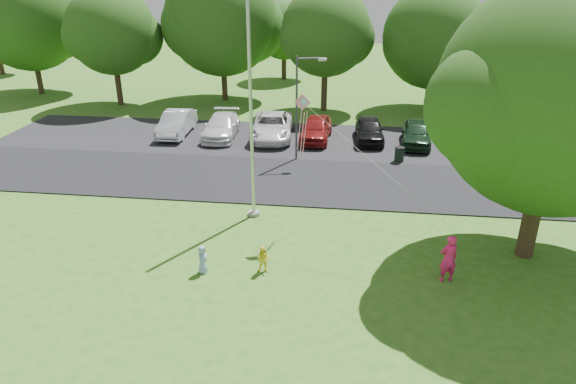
# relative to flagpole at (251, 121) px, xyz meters

# --- Properties ---
(ground) EXTENTS (120.00, 120.00, 0.00)m
(ground) POSITION_rel_flagpole_xyz_m (3.50, -5.00, -4.17)
(ground) COLOR #34671B
(ground) RESTS_ON ground
(park_road) EXTENTS (60.00, 6.00, 0.06)m
(park_road) POSITION_rel_flagpole_xyz_m (3.50, 4.00, -4.14)
(park_road) COLOR black
(park_road) RESTS_ON ground
(parking_strip) EXTENTS (42.00, 7.00, 0.06)m
(parking_strip) POSITION_rel_flagpole_xyz_m (3.50, 10.50, -4.14)
(parking_strip) COLOR black
(parking_strip) RESTS_ON ground
(flagpole) EXTENTS (0.50, 0.50, 10.00)m
(flagpole) POSITION_rel_flagpole_xyz_m (0.00, 0.00, 0.00)
(flagpole) COLOR #B7BABF
(flagpole) RESTS_ON ground
(street_lamp) EXTENTS (1.56, 0.51, 5.61)m
(street_lamp) POSITION_rel_flagpole_xyz_m (1.27, 7.11, -0.80)
(street_lamp) COLOR #3F3F44
(street_lamp) RESTS_ON ground
(trash_can) EXTENTS (0.54, 0.54, 0.86)m
(trash_can) POSITION_rel_flagpole_xyz_m (6.63, 7.35, -3.73)
(trash_can) COLOR black
(trash_can) RESTS_ON ground
(big_tree) EXTENTS (8.63, 7.81, 9.78)m
(big_tree) POSITION_rel_flagpole_xyz_m (10.38, -2.10, 1.54)
(big_tree) COLOR #332316
(big_tree) RESTS_ON ground
(tree_row) EXTENTS (64.35, 11.94, 10.88)m
(tree_row) POSITION_rel_flagpole_xyz_m (5.09, 19.23, 1.55)
(tree_row) COLOR #332316
(tree_row) RESTS_ON ground
(horizon_trees) EXTENTS (77.46, 7.20, 7.02)m
(horizon_trees) POSITION_rel_flagpole_xyz_m (7.56, 28.88, 0.14)
(horizon_trees) COLOR #332316
(horizon_trees) RESTS_ON ground
(parked_cars) EXTENTS (22.40, 5.43, 1.46)m
(parked_cars) POSITION_rel_flagpole_xyz_m (2.38, 10.58, -3.41)
(parked_cars) COLOR silver
(parked_cars) RESTS_ON ground
(woman) EXTENTS (0.72, 0.58, 1.72)m
(woman) POSITION_rel_flagpole_xyz_m (7.35, -4.14, -3.30)
(woman) COLOR #F7216C
(woman) RESTS_ON ground
(child_yellow) EXTENTS (0.50, 0.39, 0.99)m
(child_yellow) POSITION_rel_flagpole_xyz_m (1.17, -4.37, -3.67)
(child_yellow) COLOR yellow
(child_yellow) RESTS_ON ground
(child_blue) EXTENTS (0.33, 0.50, 1.02)m
(child_blue) POSITION_rel_flagpole_xyz_m (-0.93, -4.63, -3.65)
(child_blue) COLOR #87A3CF
(child_blue) RESTS_ON ground
(kite) EXTENTS (5.55, 3.42, 3.57)m
(kite) POSITION_rel_flagpole_xyz_m (2.25, -1.07, 0.56)
(kite) COLOR pink
(kite) RESTS_ON ground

